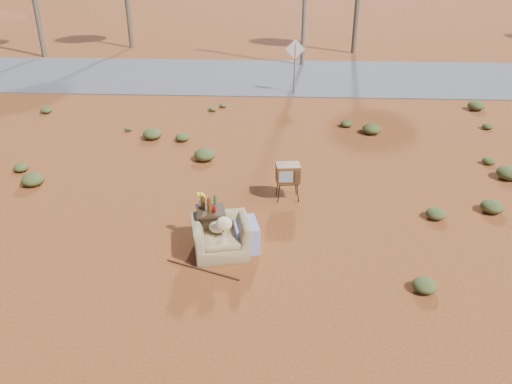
{
  "coord_description": "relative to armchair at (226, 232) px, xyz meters",
  "views": [
    {
      "loc": [
        1.03,
        -8.08,
        5.44
      ],
      "look_at": [
        0.53,
        1.29,
        0.8
      ],
      "focal_mm": 35.0,
      "sensor_mm": 36.0,
      "label": 1
    }
  ],
  "objects": [
    {
      "name": "armchair",
      "position": [
        0.0,
        0.0,
        0.0
      ],
      "size": [
        1.39,
        1.09,
        0.96
      ],
      "rotation": [
        0.0,
        0.0,
        0.23
      ],
      "color": "#977E52",
      "rests_on": "ground"
    },
    {
      "name": "rusty_bar",
      "position": [
        -0.37,
        -0.69,
        -0.43
      ],
      "size": [
        1.45,
        0.6,
        0.04
      ],
      "primitive_type": "cylinder",
      "rotation": [
        0.0,
        1.57,
        -0.37
      ],
      "color": "#4F2B15",
      "rests_on": "ground"
    },
    {
      "name": "tv_unit",
      "position": [
        1.22,
        2.36,
        0.21
      ],
      "size": [
        0.6,
        0.5,
        0.88
      ],
      "rotation": [
        0.0,
        0.0,
        0.12
      ],
      "color": "black",
      "rests_on": "ground"
    },
    {
      "name": "side_table",
      "position": [
        -0.36,
        0.24,
        0.38
      ],
      "size": [
        0.66,
        0.66,
        1.12
      ],
      "rotation": [
        0.0,
        0.0,
        0.21
      ],
      "color": "#342113",
      "rests_on": "ground"
    },
    {
      "name": "road_sign",
      "position": [
        1.51,
        11.77,
        1.05
      ],
      "size": [
        0.78,
        0.06,
        2.19
      ],
      "color": "brown",
      "rests_on": "ground"
    },
    {
      "name": "ground",
      "position": [
        0.01,
        -0.23,
        -0.45
      ],
      "size": [
        140.0,
        140.0,
        0.0
      ],
      "primitive_type": "plane",
      "color": "brown",
      "rests_on": "ground"
    },
    {
      "name": "scrub_patch",
      "position": [
        -0.82,
        4.18,
        -0.31
      ],
      "size": [
        17.49,
        8.07,
        0.33
      ],
      "color": "#4B5525",
      "rests_on": "ground"
    },
    {
      "name": "highway",
      "position": [
        0.01,
        14.77,
        -0.43
      ],
      "size": [
        140.0,
        7.0,
        0.04
      ],
      "primitive_type": "cube",
      "color": "#565659",
      "rests_on": "ground"
    }
  ]
}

